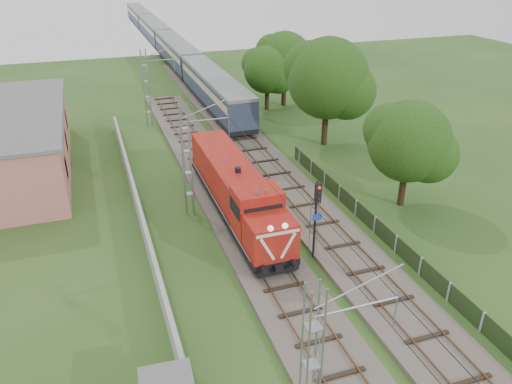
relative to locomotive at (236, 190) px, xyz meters
name	(u,v)px	position (x,y,z in m)	size (l,w,h in m)	color
ground	(295,309)	(0.00, -10.51, -2.13)	(140.00, 140.00, 0.00)	#26491B
track_main	(253,240)	(0.00, -3.51, -1.94)	(4.20, 70.00, 0.45)	#6B6054
track_side	(260,157)	(5.00, 9.49, -1.94)	(4.20, 80.00, 0.45)	#6B6054
catenary	(188,161)	(-2.95, 1.49, 1.92)	(3.31, 70.00, 8.00)	gray
boundary_wall	(140,212)	(-6.50, 1.49, -1.38)	(0.25, 40.00, 1.50)	#9E9E99
station_building	(14,142)	(-15.00, 13.49, 0.51)	(8.40, 20.40, 5.22)	#B26660
fence	(396,244)	(8.00, -7.51, -1.53)	(0.12, 32.00, 1.20)	black
locomotive	(236,190)	(0.00, 0.00, 0.00)	(2.81, 16.02, 4.07)	black
coach_rake	(164,39)	(5.00, 59.42, 0.40)	(3.05, 90.96, 3.52)	black
signal_post	(317,207)	(2.93, -6.45, 1.39)	(0.56, 0.44, 5.12)	black
tree_a	(410,142)	(11.99, -2.13, 2.75)	(6.03, 5.75, 7.82)	#372716
tree_b	(329,79)	(12.10, 10.87, 4.12)	(7.72, 7.36, 10.01)	#372716
tree_c	(268,70)	(10.78, 23.30, 2.39)	(5.59, 5.33, 7.25)	#372716
tree_d	(285,60)	(13.28, 24.27, 3.18)	(6.56, 6.25, 8.51)	#372716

